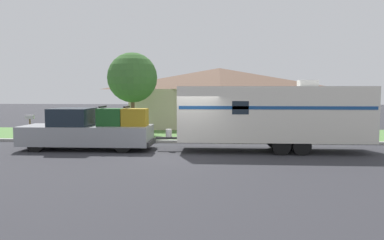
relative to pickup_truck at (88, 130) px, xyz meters
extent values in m
plane|color=#2D2D33|center=(4.82, -1.28, -0.89)|extent=(120.00, 120.00, 0.00)
cube|color=#999993|center=(4.82, 2.47, -0.82)|extent=(80.00, 0.30, 0.14)
cube|color=#568442|center=(4.82, 6.12, -0.87)|extent=(80.00, 7.00, 0.03)
cube|color=beige|center=(6.18, 12.40, 0.54)|extent=(12.54, 7.98, 2.85)
pyramid|color=brown|center=(6.18, 12.40, 2.78)|extent=(13.55, 8.62, 1.65)
cube|color=#4C3828|center=(6.18, 8.44, 0.16)|extent=(1.00, 0.06, 2.10)
cylinder|color=black|center=(-2.09, -0.84, -0.46)|extent=(0.86, 0.28, 0.86)
cylinder|color=black|center=(-2.09, 0.84, -0.46)|extent=(0.86, 0.28, 0.86)
cylinder|color=black|center=(1.85, -0.84, -0.46)|extent=(0.86, 0.28, 0.86)
cylinder|color=black|center=(1.85, 0.84, -0.46)|extent=(0.86, 0.28, 0.86)
cube|color=gray|center=(-1.35, 0.00, -0.21)|extent=(3.40, 2.05, 0.88)
cube|color=#19232D|center=(-0.73, 0.00, 0.63)|extent=(1.77, 1.88, 0.81)
cube|color=gray|center=(1.64, 0.00, -0.21)|extent=(2.57, 2.05, 0.88)
cube|color=#333333|center=(2.98, 0.00, -0.53)|extent=(0.12, 1.84, 0.20)
cube|color=#194C1E|center=(1.07, 0.00, 0.63)|extent=(1.15, 0.86, 0.80)
cube|color=black|center=(0.71, 0.00, 1.11)|extent=(0.10, 0.95, 0.08)
cube|color=olive|center=(2.20, 0.00, 0.63)|extent=(1.15, 0.86, 0.80)
cube|color=black|center=(1.84, 0.00, 1.11)|extent=(0.10, 0.95, 0.08)
cylinder|color=black|center=(8.73, -1.00, -0.50)|extent=(0.78, 0.22, 0.78)
cylinder|color=black|center=(8.73, 1.00, -0.50)|extent=(0.78, 0.22, 0.78)
cylinder|color=black|center=(9.59, -1.00, -0.50)|extent=(0.78, 0.22, 0.78)
cylinder|color=black|center=(9.59, 1.00, -0.50)|extent=(0.78, 0.22, 0.78)
cube|color=silver|center=(8.48, 0.00, 0.83)|extent=(8.42, 2.28, 2.41)
cube|color=navy|center=(8.48, -1.15, 1.13)|extent=(8.25, 0.01, 0.14)
cube|color=#383838|center=(3.72, 0.00, -0.33)|extent=(1.10, 0.12, 0.10)
cylinder|color=silver|center=(3.78, 0.00, -0.10)|extent=(0.28, 0.28, 0.36)
cube|color=silver|center=(10.00, 0.00, 2.17)|extent=(0.80, 0.68, 0.28)
cube|color=#19232D|center=(6.97, -1.15, 1.13)|extent=(0.70, 0.01, 0.56)
cylinder|color=brown|center=(-4.50, 3.33, -0.31)|extent=(0.09, 0.09, 1.15)
cube|color=#B2B2B2|center=(-4.50, 3.33, 0.37)|extent=(0.48, 0.20, 0.22)
cylinder|color=brown|center=(0.73, 6.15, 0.31)|extent=(0.24, 0.24, 2.39)
sphere|color=#38662D|center=(0.73, 6.15, 2.67)|extent=(3.10, 3.10, 3.10)
camera|label=1|loc=(5.95, -16.96, 1.84)|focal=35.00mm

